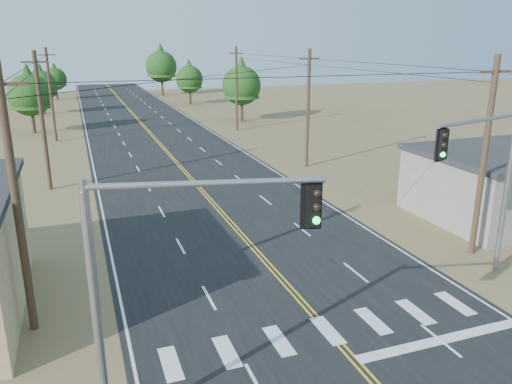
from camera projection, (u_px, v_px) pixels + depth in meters
name	position (u px, v px, depth m)	size (l,w,h in m)	color
road	(195.00, 183.00, 38.77)	(15.00, 200.00, 0.02)	black
utility_pole_left_near	(16.00, 202.00, 17.67)	(1.80, 0.30, 10.00)	#4C3826
utility_pole_left_mid	(42.00, 121.00, 35.67)	(1.80, 0.30, 10.00)	#4C3826
utility_pole_left_far	(51.00, 94.00, 53.67)	(1.80, 0.30, 10.00)	#4C3826
utility_pole_right_near	(484.00, 157.00, 24.51)	(1.80, 0.30, 10.00)	#4C3826
utility_pole_right_mid	(308.00, 108.00, 42.51)	(1.80, 0.30, 10.00)	#4C3826
utility_pole_right_far	(236.00, 88.00, 60.51)	(1.80, 0.30, 10.00)	#4C3826
signal_mast_left	(161.00, 269.00, 12.67)	(5.88, 1.68, 7.44)	gray
signal_mast_right	(490.00, 171.00, 21.60)	(5.75, 1.96, 7.72)	gray
tree_left_near	(29.00, 91.00, 58.52)	(4.94, 4.94, 8.24)	#3F2D1E
tree_left_mid	(41.00, 83.00, 74.27)	(4.58, 4.58, 7.64)	#3F2D1E
tree_left_far	(55.00, 77.00, 93.29)	(4.16, 4.16, 6.94)	#3F2D1E
tree_right_near	(242.00, 82.00, 67.32)	(5.25, 5.25, 8.75)	#3F2D1E
tree_right_mid	(189.00, 76.00, 86.19)	(4.68, 4.68, 7.81)	#3F2D1E
tree_right_far	(161.00, 63.00, 100.27)	(6.22, 6.22, 10.36)	#3F2D1E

